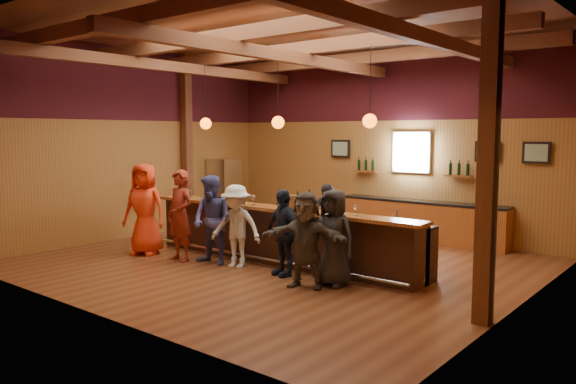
% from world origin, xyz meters
% --- Properties ---
extents(room, '(9.04, 9.00, 4.52)m').
position_xyz_m(room, '(0.00, 0.06, 3.21)').
color(room, brown).
rests_on(room, ground).
extents(bar_counter, '(6.30, 1.07, 1.11)m').
position_xyz_m(bar_counter, '(0.02, 0.15, 0.52)').
color(bar_counter, black).
rests_on(bar_counter, ground).
extents(back_bar_cabinet, '(4.00, 0.52, 0.95)m').
position_xyz_m(back_bar_cabinet, '(1.20, 3.72, 0.48)').
color(back_bar_cabinet, brown).
rests_on(back_bar_cabinet, ground).
extents(window, '(0.95, 0.09, 0.95)m').
position_xyz_m(window, '(0.80, 3.95, 2.05)').
color(window, silver).
rests_on(window, room).
extents(framed_pictures, '(5.35, 0.05, 0.45)m').
position_xyz_m(framed_pictures, '(1.67, 3.94, 2.10)').
color(framed_pictures, black).
rests_on(framed_pictures, room).
extents(wine_shelves, '(3.00, 0.18, 0.30)m').
position_xyz_m(wine_shelves, '(0.80, 3.88, 1.62)').
color(wine_shelves, brown).
rests_on(wine_shelves, room).
extents(pendant_lights, '(4.24, 0.24, 1.37)m').
position_xyz_m(pendant_lights, '(0.00, 0.00, 2.71)').
color(pendant_lights, black).
rests_on(pendant_lights, room).
extents(stainless_fridge, '(0.70, 0.70, 1.80)m').
position_xyz_m(stainless_fridge, '(-4.10, 2.60, 0.90)').
color(stainless_fridge, silver).
rests_on(stainless_fridge, ground).
extents(customer_orange, '(1.08, 0.91, 1.89)m').
position_xyz_m(customer_orange, '(-2.62, -1.15, 0.94)').
color(customer_orange, '#F13816').
rests_on(customer_orange, ground).
extents(customer_redvest, '(0.67, 0.45, 1.79)m').
position_xyz_m(customer_redvest, '(-1.58, -1.09, 0.90)').
color(customer_redvest, maroon).
rests_on(customer_redvest, ground).
extents(customer_denim, '(0.85, 0.67, 1.71)m').
position_xyz_m(customer_denim, '(-0.87, -0.91, 0.86)').
color(customer_denim, '#484C91').
rests_on(customer_denim, ground).
extents(customer_white, '(1.12, 0.83, 1.55)m').
position_xyz_m(customer_white, '(-0.36, -0.79, 0.77)').
color(customer_white, silver).
rests_on(customer_white, ground).
extents(customer_navy, '(0.96, 0.58, 1.53)m').
position_xyz_m(customer_navy, '(0.71, -0.71, 0.76)').
color(customer_navy, '#1A2235').
rests_on(customer_navy, ground).
extents(customer_brown, '(1.53, 0.89, 1.57)m').
position_xyz_m(customer_brown, '(1.49, -1.08, 0.79)').
color(customer_brown, '#504840').
rests_on(customer_brown, ground).
extents(customer_dark, '(0.80, 0.54, 1.60)m').
position_xyz_m(customer_dark, '(1.76, -0.70, 0.80)').
color(customer_dark, '#262729').
rests_on(customer_dark, ground).
extents(bartender, '(0.62, 0.50, 1.49)m').
position_xyz_m(bartender, '(0.41, 1.05, 0.75)').
color(bartender, black).
rests_on(bartender, ground).
extents(ice_bucket, '(0.22, 0.22, 0.24)m').
position_xyz_m(ice_bucket, '(0.45, -0.09, 1.23)').
color(ice_bucket, brown).
rests_on(ice_bucket, bar_counter).
extents(bottle_a, '(0.07, 0.07, 0.32)m').
position_xyz_m(bottle_a, '(0.55, -0.11, 1.24)').
color(bottle_a, black).
rests_on(bottle_a, bar_counter).
extents(bottle_b, '(0.08, 0.08, 0.37)m').
position_xyz_m(bottle_b, '(0.78, -0.05, 1.25)').
color(bottle_b, black).
rests_on(bottle_b, bar_counter).
extents(glass_a, '(0.07, 0.07, 0.16)m').
position_xyz_m(glass_a, '(-2.40, -0.11, 1.23)').
color(glass_a, silver).
rests_on(glass_a, bar_counter).
extents(glass_b, '(0.08, 0.08, 0.18)m').
position_xyz_m(glass_b, '(-1.83, -0.19, 1.24)').
color(glass_b, silver).
rests_on(glass_b, bar_counter).
extents(glass_c, '(0.08, 0.08, 0.19)m').
position_xyz_m(glass_c, '(-1.70, -0.20, 1.24)').
color(glass_c, silver).
rests_on(glass_c, bar_counter).
extents(glass_d, '(0.07, 0.07, 0.16)m').
position_xyz_m(glass_d, '(-1.06, -0.23, 1.23)').
color(glass_d, silver).
rests_on(glass_d, bar_counter).
extents(glass_e, '(0.09, 0.09, 0.20)m').
position_xyz_m(glass_e, '(-0.44, -0.23, 1.25)').
color(glass_e, silver).
rests_on(glass_e, bar_counter).
extents(glass_f, '(0.09, 0.09, 0.20)m').
position_xyz_m(glass_f, '(0.86, -0.21, 1.25)').
color(glass_f, silver).
rests_on(glass_f, bar_counter).
extents(glass_g, '(0.07, 0.07, 0.16)m').
position_xyz_m(glass_g, '(1.60, -0.17, 1.23)').
color(glass_g, silver).
rests_on(glass_g, bar_counter).
extents(glass_h, '(0.08, 0.08, 0.18)m').
position_xyz_m(glass_h, '(1.84, -0.16, 1.24)').
color(glass_h, silver).
rests_on(glass_h, bar_counter).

